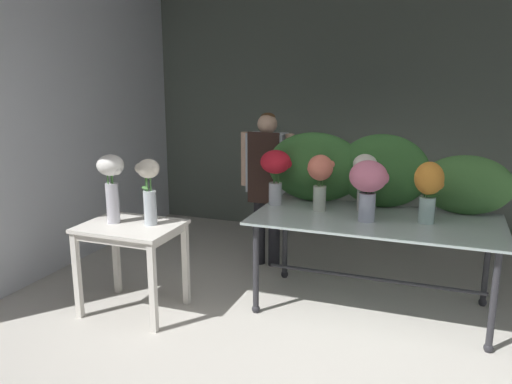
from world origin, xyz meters
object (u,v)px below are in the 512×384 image
vase_sunset_roses (429,186)px  vase_coral_lilies (320,176)px  side_table_white (131,236)px  vase_ivory_hydrangea (365,176)px  florist (267,174)px  vase_crimson_stock (275,168)px  display_table_glass (375,231)px  vase_cream_lisianthus_tall (149,186)px  vase_rosy_peonies (369,183)px  vase_white_roses_tall (111,181)px

vase_sunset_roses → vase_coral_lilies: bearing=175.8°
side_table_white → vase_ivory_hydrangea: size_ratio=1.60×
florist → vase_crimson_stock: size_ratio=3.19×
display_table_glass → side_table_white: display_table_glass is taller
vase_sunset_roses → vase_cream_lisianthus_tall: bearing=-162.2°
vase_sunset_roses → vase_crimson_stock: size_ratio=0.99×
vase_rosy_peonies → vase_cream_lisianthus_tall: 1.76m
florist → vase_rosy_peonies: bearing=-34.6°
florist → vase_ivory_hydrangea: florist is taller
vase_white_roses_tall → vase_coral_lilies: bearing=27.5°
vase_cream_lisianthus_tall → vase_sunset_roses: bearing=17.8°
vase_ivory_hydrangea → vase_sunset_roses: bearing=-21.0°
vase_ivory_hydrangea → vase_cream_lisianthus_tall: (-1.59, -0.89, -0.03)m
vase_crimson_stock → vase_ivory_hydrangea: bearing=5.1°
vase_coral_lilies → vase_white_roses_tall: size_ratio=0.86×
vase_crimson_stock → vase_cream_lisianthus_tall: same height
vase_rosy_peonies → vase_ivory_hydrangea: bearing=104.4°
vase_rosy_peonies → vase_coral_lilies: bearing=157.8°
display_table_glass → side_table_white: (-1.88, -0.73, -0.04)m
side_table_white → vase_cream_lisianthus_tall: vase_cream_lisianthus_tall is taller
side_table_white → vase_rosy_peonies: bearing=18.9°
florist → vase_white_roses_tall: florist is taller
vase_white_roses_tall → vase_rosy_peonies: bearing=17.5°
side_table_white → vase_cream_lisianthus_tall: bearing=20.6°
vase_crimson_stock → vase_rosy_peonies: 0.90m
vase_ivory_hydrangea → vase_rosy_peonies: (0.08, -0.32, 0.02)m
side_table_white → vase_crimson_stock: bearing=42.3°
side_table_white → vase_coral_lilies: (1.39, 0.80, 0.45)m
side_table_white → florist: bearing=63.7°
vase_coral_lilies → vase_cream_lisianthus_tall: 1.44m
vase_white_roses_tall → vase_ivory_hydrangea: bearing=26.4°
florist → vase_sunset_roses: size_ratio=3.21×
vase_crimson_stock → vase_rosy_peonies: (0.87, -0.25, -0.02)m
display_table_glass → vase_ivory_hydrangea: (-0.14, 0.21, 0.41)m
vase_sunset_roses → vase_coral_lilies: vase_sunset_roses is taller
display_table_glass → vase_crimson_stock: bearing=171.1°
vase_coral_lilies → side_table_white: bearing=-149.9°
vase_ivory_hydrangea → vase_white_roses_tall: size_ratio=0.87×
vase_sunset_roses → vase_ivory_hydrangea: size_ratio=1.00×
display_table_glass → vase_sunset_roses: bearing=1.4°
vase_crimson_stock → vase_white_roses_tall: 1.42m
vase_ivory_hydrangea → vase_crimson_stock: (-0.78, -0.07, 0.03)m
vase_ivory_hydrangea → vase_crimson_stock: size_ratio=0.99×
vase_ivory_hydrangea → vase_rosy_peonies: same height
vase_coral_lilies → vase_cream_lisianthus_tall: (-1.23, -0.75, -0.03)m
vase_crimson_stock → vase_coral_lilies: bearing=-9.4°
florist → vase_sunset_roses: florist is taller
vase_ivory_hydrangea → vase_crimson_stock: 0.79m
display_table_glass → vase_cream_lisianthus_tall: bearing=-158.8°
vase_coral_lilies → vase_white_roses_tall: 1.74m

